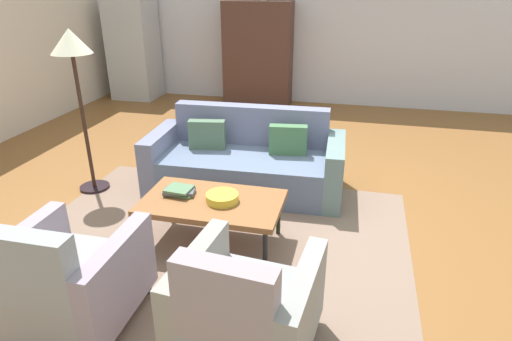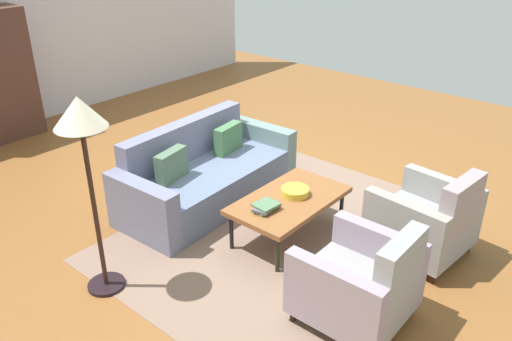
{
  "view_description": "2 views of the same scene",
  "coord_description": "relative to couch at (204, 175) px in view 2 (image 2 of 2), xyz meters",
  "views": [
    {
      "loc": [
        0.74,
        -3.9,
        2.18
      ],
      "look_at": [
        -0.13,
        -0.28,
        0.51
      ],
      "focal_mm": 30.49,
      "sensor_mm": 36.0,
      "label": 1
    },
    {
      "loc": [
        -3.94,
        -3.39,
        2.9
      ],
      "look_at": [
        -0.32,
        -0.32,
        0.55
      ],
      "focal_mm": 36.4,
      "sensor_mm": 36.0,
      "label": 2
    }
  ],
  "objects": [
    {
      "name": "armchair_right",
      "position": [
        0.6,
        -2.35,
        0.06
      ],
      "size": [
        0.87,
        0.87,
        0.88
      ],
      "rotation": [
        0.0,
        0.0,
        -0.1
      ],
      "color": "black",
      "rests_on": "ground"
    },
    {
      "name": "fruit_bowl",
      "position": [
        0.1,
        -1.19,
        0.18
      ],
      "size": [
        0.28,
        0.28,
        0.07
      ],
      "primitive_type": "cylinder",
      "color": "gold",
      "rests_on": "coffee_table"
    },
    {
      "name": "floor_lamp",
      "position": [
        -1.65,
        -0.46,
        1.16
      ],
      "size": [
        0.4,
        0.4,
        1.72
      ],
      "color": "black",
      "rests_on": "ground"
    },
    {
      "name": "area_rug",
      "position": [
        0.0,
        -1.14,
        -0.28
      ],
      "size": [
        3.4,
        2.6,
        0.01
      ],
      "primitive_type": "cube",
      "color": "#826858",
      "rests_on": "ground"
    },
    {
      "name": "couch",
      "position": [
        0.0,
        0.0,
        0.0
      ],
      "size": [
        2.14,
        0.99,
        0.86
      ],
      "rotation": [
        0.0,
        0.0,
        3.18
      ],
      "color": "slate",
      "rests_on": "ground"
    },
    {
      "name": "book_stack",
      "position": [
        -0.31,
        -1.15,
        0.17
      ],
      "size": [
        0.29,
        0.21,
        0.06
      ],
      "color": "#4B6A43",
      "rests_on": "coffee_table"
    },
    {
      "name": "ground_plane",
      "position": [
        0.4,
        -0.39,
        -0.29
      ],
      "size": [
        10.18,
        10.18,
        0.0
      ],
      "primitive_type": "plane",
      "color": "brown"
    },
    {
      "name": "wall_back",
      "position": [
        0.4,
        3.82,
        1.11
      ],
      "size": [
        8.49,
        0.12,
        2.8
      ],
      "primitive_type": "cube",
      "color": "silver",
      "rests_on": "ground"
    },
    {
      "name": "armchair_left",
      "position": [
        -0.6,
        -2.35,
        0.06
      ],
      "size": [
        0.81,
        0.81,
        0.88
      ],
      "rotation": [
        0.0,
        0.0,
        0.01
      ],
      "color": "black",
      "rests_on": "ground"
    },
    {
      "name": "coffee_table",
      "position": [
        0.0,
        -1.19,
        0.1
      ],
      "size": [
        1.2,
        0.7,
        0.43
      ],
      "color": "black",
      "rests_on": "ground"
    }
  ]
}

